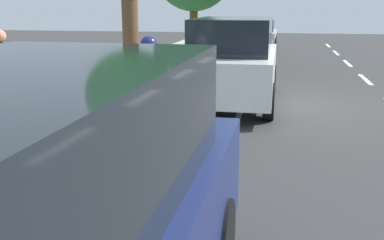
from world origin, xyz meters
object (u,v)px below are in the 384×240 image
parked_sedan_silver_nearest (259,34)px  parked_sedan_grey_second (245,49)px  pedestrian_on_phone (3,69)px  cyclist_with_backpack (148,80)px  parked_suv_white_mid (233,60)px  bicycle_at_curb (155,135)px

parked_sedan_silver_nearest → parked_sedan_grey_second: size_ratio=0.99×
parked_sedan_silver_nearest → pedestrian_on_phone: size_ratio=2.62×
cyclist_with_backpack → parked_suv_white_mid: bearing=-104.3°
cyclist_with_backpack → parked_sedan_silver_nearest: bearing=-92.7°
parked_suv_white_mid → pedestrian_on_phone: 5.00m
bicycle_at_curb → cyclist_with_backpack: 0.91m
parked_suv_white_mid → pedestrian_on_phone: bearing=37.3°
bicycle_at_curb → parked_sedan_silver_nearest: bearing=-91.9°
pedestrian_on_phone → bicycle_at_curb: bearing=159.4°
parked_sedan_grey_second → pedestrian_on_phone: size_ratio=2.64×
parked_sedan_grey_second → bicycle_at_curb: size_ratio=2.94×
parked_sedan_grey_second → bicycle_at_curb: bearing=86.8°
bicycle_at_curb → parked_sedan_grey_second: bearing=-93.2°
parked_sedan_grey_second → cyclist_with_backpack: 9.72m
parked_sedan_silver_nearest → cyclist_with_backpack: size_ratio=2.43×
bicycle_at_curb → cyclist_with_backpack: size_ratio=0.83×
cyclist_with_backpack → bicycle_at_curb: bearing=115.4°
parked_sedan_silver_nearest → cyclist_with_backpack: 18.32m
parked_sedan_grey_second → parked_suv_white_mid: bearing=91.8°
bicycle_at_curb → cyclist_with_backpack: (0.22, -0.46, 0.76)m
parked_suv_white_mid → pedestrian_on_phone: size_ratio=2.79×
parked_sedan_grey_second → pedestrian_on_phone: pedestrian_on_phone is taller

